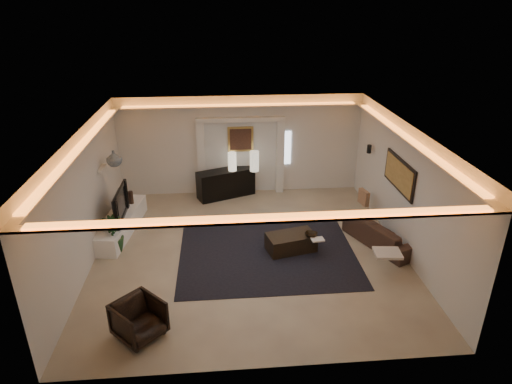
{
  "coord_description": "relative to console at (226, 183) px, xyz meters",
  "views": [
    {
      "loc": [
        -0.6,
        -8.77,
        5.44
      ],
      "look_at": [
        0.2,
        0.6,
        1.25
      ],
      "focal_mm": 31.03,
      "sensor_mm": 36.0,
      "label": 1
    }
  ],
  "objects": [
    {
      "name": "lamp_left",
      "position": [
        0.2,
        -0.02,
        0.69
      ],
      "size": [
        0.28,
        0.28,
        0.54
      ],
      "primitive_type": "cylinder",
      "rotation": [
        0.0,
        0.0,
        0.19
      ],
      "color": "white",
      "rests_on": "console"
    },
    {
      "name": "magazine",
      "position": [
        1.98,
        -3.47,
        0.02
      ],
      "size": [
        0.3,
        0.23,
        0.03
      ],
      "primitive_type": "cube",
      "rotation": [
        0.0,
        0.0,
        0.11
      ],
      "color": "silver",
      "rests_on": "coffee_table"
    },
    {
      "name": "sofa",
      "position": [
        3.62,
        -3.08,
        -0.12
      ],
      "size": [
        2.09,
        1.5,
        0.57
      ],
      "primitive_type": "imported",
      "rotation": [
        0.0,
        0.0,
        2.0
      ],
      "color": "#46281E",
      "rests_on": "ground"
    },
    {
      "name": "wall_left",
      "position": [
        -3.03,
        -3.18,
        1.05
      ],
      "size": [
        0.0,
        7.0,
        7.0
      ],
      "primitive_type": "plane",
      "rotation": [
        1.57,
        0.0,
        1.57
      ],
      "color": "silver",
      "rests_on": "ground"
    },
    {
      "name": "pilaster_right",
      "position": [
        1.62,
        0.22,
        0.7
      ],
      "size": [
        0.22,
        0.2,
        2.2
      ],
      "primitive_type": "cube",
      "color": "silver",
      "rests_on": "ground"
    },
    {
      "name": "plant",
      "position": [
        -2.65,
        -2.88,
        0.03
      ],
      "size": [
        0.66,
        0.66,
        0.87
      ],
      "primitive_type": "imported",
      "rotation": [
        0.0,
        0.0,
        0.49
      ],
      "color": "#193A1B",
      "rests_on": "ground"
    },
    {
      "name": "painting_canvas",
      "position": [
        0.47,
        0.26,
        1.25
      ],
      "size": [
        0.62,
        0.02,
        0.62
      ],
      "primitive_type": "cube",
      "color": "#4C2D1E",
      "rests_on": "wall_back"
    },
    {
      "name": "art_panel_gold",
      "position": [
        3.91,
        -2.88,
        1.3
      ],
      "size": [
        0.02,
        1.5,
        0.62
      ],
      "primitive_type": "cube",
      "color": "tan",
      "rests_on": "wall_right"
    },
    {
      "name": "throw_pillow",
      "position": [
        3.62,
        -1.61,
        0.15
      ],
      "size": [
        0.2,
        0.41,
        0.4
      ],
      "primitive_type": "cube",
      "rotation": [
        0.0,
        0.0,
        0.22
      ],
      "color": "#9B6F4E",
      "rests_on": "sofa"
    },
    {
      "name": "alcove_header",
      "position": [
        0.47,
        0.22,
        1.85
      ],
      "size": [
        2.52,
        0.2,
        0.12
      ],
      "primitive_type": "cube",
      "color": "silver",
      "rests_on": "wall_back"
    },
    {
      "name": "tv",
      "position": [
        -2.68,
        -2.1,
        0.43
      ],
      "size": [
        1.33,
        0.18,
        0.76
      ],
      "primitive_type": "imported",
      "rotation": [
        0.0,
        0.0,
        1.57
      ],
      "color": "black",
      "rests_on": "media_ledge"
    },
    {
      "name": "pilaster_left",
      "position": [
        -0.68,
        0.22,
        0.7
      ],
      "size": [
        0.22,
        0.2,
        2.2
      ],
      "primitive_type": "cube",
      "color": "silver",
      "rests_on": "ground"
    },
    {
      "name": "figurine",
      "position": [
        -2.5,
        -1.26,
        0.24
      ],
      "size": [
        0.14,
        0.14,
        0.34
      ],
      "primitive_type": "cylinder",
      "rotation": [
        0.0,
        0.0,
        0.14
      ],
      "color": "#35251D",
      "rests_on": "media_ledge"
    },
    {
      "name": "art_panel_frame",
      "position": [
        3.94,
        -2.88,
        1.3
      ],
      "size": [
        0.04,
        1.64,
        0.74
      ],
      "primitive_type": "cube",
      "color": "black",
      "rests_on": "wall_right"
    },
    {
      "name": "wall_niche",
      "position": [
        -2.97,
        -1.78,
        1.25
      ],
      "size": [
        0.1,
        0.55,
        0.04
      ],
      "primitive_type": "cube",
      "color": "silver",
      "rests_on": "wall_left"
    },
    {
      "name": "floor",
      "position": [
        0.47,
        -3.18,
        -0.4
      ],
      "size": [
        7.0,
        7.0,
        0.0
      ],
      "primitive_type": "plane",
      "color": "#B6A98A",
      "rests_on": "ground"
    },
    {
      "name": "painting_frame",
      "position": [
        0.47,
        0.29,
        1.25
      ],
      "size": [
        0.74,
        0.04,
        0.74
      ],
      "primitive_type": "cube",
      "color": "tan",
      "rests_on": "wall_back"
    },
    {
      "name": "lamp_right",
      "position": [
        0.83,
        -0.11,
        0.69
      ],
      "size": [
        0.27,
        0.27,
        0.58
      ],
      "primitive_type": "cylinder",
      "rotation": [
        0.0,
        0.0,
        -0.05
      ],
      "color": "beige",
      "rests_on": "console"
    },
    {
      "name": "throw_blanket",
      "position": [
        3.26,
        -4.36,
        0.15
      ],
      "size": [
        0.59,
        0.5,
        0.06
      ],
      "primitive_type": "cube",
      "rotation": [
        0.0,
        0.0,
        -0.1
      ],
      "color": "white",
      "rests_on": "sofa"
    },
    {
      "name": "ginger_jar",
      "position": [
        -2.68,
        -1.68,
        1.46
      ],
      "size": [
        0.4,
        0.4,
        0.39
      ],
      "primitive_type": "imported",
      "rotation": [
        0.0,
        0.0,
        -0.09
      ],
      "color": "slate",
      "rests_on": "wall_niche"
    },
    {
      "name": "armchair",
      "position": [
        -1.63,
        -5.76,
        -0.05
      ],
      "size": [
        1.06,
        1.06,
        0.69
      ],
      "primitive_type": "imported",
      "rotation": [
        0.0,
        0.0,
        0.78
      ],
      "color": "black",
      "rests_on": "ground"
    },
    {
      "name": "ceiling",
      "position": [
        0.47,
        -3.18,
        2.5
      ],
      "size": [
        7.0,
        7.0,
        0.0
      ],
      "primitive_type": "plane",
      "rotation": [
        3.14,
        0.0,
        0.0
      ],
      "color": "white",
      "rests_on": "ground"
    },
    {
      "name": "wall_sconce",
      "position": [
        3.85,
        -0.98,
        1.28
      ],
      "size": [
        0.12,
        0.12,
        0.22
      ],
      "primitive_type": "cylinder",
      "color": "black",
      "rests_on": "wall_right"
    },
    {
      "name": "cove_soffit",
      "position": [
        0.47,
        -3.18,
        2.22
      ],
      "size": [
        7.0,
        7.0,
        0.04
      ],
      "primitive_type": "cube",
      "color": "silver",
      "rests_on": "ceiling"
    },
    {
      "name": "area_rug",
      "position": [
        0.87,
        -3.38,
        -0.39
      ],
      "size": [
        4.0,
        3.0,
        0.01
      ],
      "primitive_type": "cube",
      "color": "black",
      "rests_on": "ground"
    },
    {
      "name": "coffee_table",
      "position": [
        1.43,
        -3.18,
        -0.2
      ],
      "size": [
        1.21,
        0.84,
        0.41
      ],
      "primitive_type": "cube",
      "rotation": [
        0.0,
        0.0,
        0.24
      ],
      "color": "black",
      "rests_on": "ground"
    },
    {
      "name": "wall_right",
      "position": [
        3.97,
        -3.18,
        1.05
      ],
      "size": [
        0.0,
        7.0,
        7.0
      ],
      "primitive_type": "plane",
      "rotation": [
        1.57,
        0.0,
        -1.57
      ],
      "color": "silver",
      "rests_on": "ground"
    },
    {
      "name": "bowl",
      "position": [
        1.87,
        -3.28,
        0.05
      ],
      "size": [
        0.37,
        0.37,
        0.07
      ],
      "primitive_type": "imported",
      "rotation": [
        0.0,
        0.0,
        -0.39
      ],
      "color": "black",
      "rests_on": "coffee_table"
    },
    {
      "name": "daylight_slit",
      "position": [
        1.82,
        0.3,
        0.95
      ],
      "size": [
        0.25,
        0.03,
        1.0
      ],
      "primitive_type": "cube",
      "color": "white",
      "rests_on": "wall_back"
    },
    {
      "name": "wall_back",
      "position": [
        0.47,
        0.32,
        1.05
      ],
      "size": [
        7.0,
        0.0,
        7.0
      ],
      "primitive_type": "plane",
      "rotation": [
        1.57,
        0.0,
        0.0
      ],
      "color": "silver",
      "rests_on": "ground"
    },
    {
      "name": "wall_front",
      "position": [
        0.47,
        -6.68,
        1.05
      ],
      "size": [
        7.0,
        0.0,
        7.0
      ],
      "primitive_type": "plane",
      "rotation": [
        -1.57,
        0.0,
        0.0
      ],
      "color": "silver",
      "rests_on": "ground"
    },
    {
      "name": "media_ledge",
      "position": [
        -2.68,
        -1.95,
        -0.17
      ],
      "size": [
        0.96,
        2.57,
        0.47
      ],
      "primitive_type": "cube",
      "rotation": [
        0.0,
        0.0,
        -0.13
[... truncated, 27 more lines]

